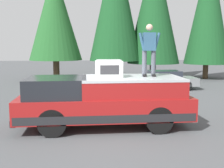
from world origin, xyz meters
TOP-DOWN VIEW (x-y plane):
  - ground_plane at (0.00, 0.00)m, footprint 90.00×90.00m
  - pickup_truck at (0.43, -0.18)m, footprint 2.01×5.54m
  - compressor_unit at (0.38, -0.31)m, footprint 0.65×0.84m
  - person_on_truck_bed at (0.46, -1.63)m, footprint 0.29×0.72m
  - parked_car_grey at (8.10, -4.39)m, footprint 1.64×4.10m
  - conifer_far_left at (13.36, -9.54)m, footprint 3.62×3.62m
  - conifer_left at (13.50, -5.11)m, footprint 4.19×4.19m
  - conifer_center_left at (13.23, -1.98)m, footprint 4.05×4.05m
  - conifer_center_right at (13.54, 2.67)m, footprint 4.07×4.07m

SIDE VIEW (x-z plane):
  - ground_plane at x=0.00m, z-range 0.00..0.00m
  - parked_car_grey at x=8.10m, z-range 0.00..1.16m
  - pickup_truck at x=0.43m, z-range 0.05..1.70m
  - compressor_unit at x=0.38m, z-range 1.65..2.21m
  - person_on_truck_bed at x=0.46m, z-range 1.71..3.40m
  - conifer_center_right at x=13.54m, z-range 0.78..9.38m
  - conifer_left at x=13.50m, z-range 0.64..11.04m
  - conifer_far_left at x=13.36m, z-range 0.61..11.15m
  - conifer_center_left at x=13.23m, z-range 0.76..11.61m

